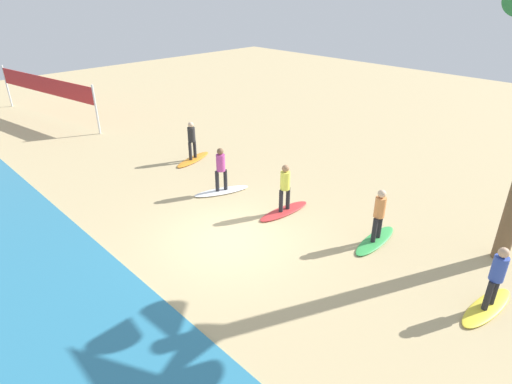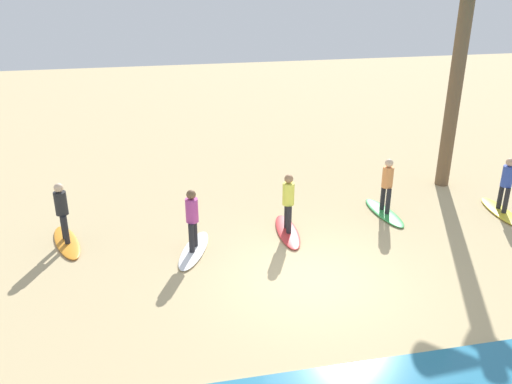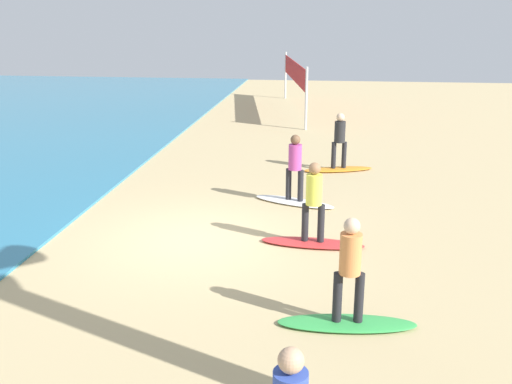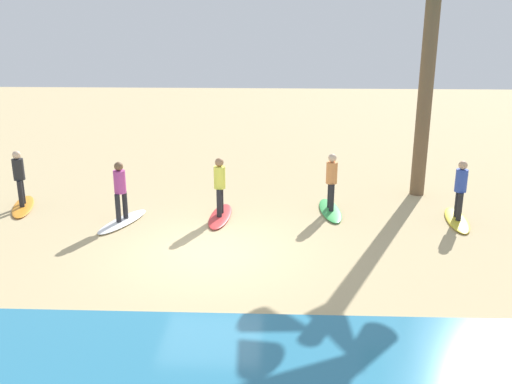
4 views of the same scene
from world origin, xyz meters
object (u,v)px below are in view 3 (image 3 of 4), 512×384
volleyball_net (294,74)px  surfer_red (314,196)px  surfboard_green (347,323)px  surfer_green (350,263)px  surfboard_red (312,243)px  surfboard_white (294,202)px  surfboard_orange (338,169)px  surfer_orange (340,137)px  surfer_white (295,163)px

volleyball_net → surfer_red: bearing=-175.3°
surfboard_green → surfer_red: surfer_red is taller
surfer_green → surfer_red: (3.13, 0.61, 0.00)m
surfboard_red → surfer_red: surfer_red is taller
surfboard_white → volleyball_net: bearing=-65.9°
surfer_green → surfboard_white: bearing=11.1°
surfer_red → surfboard_orange: 6.02m
surfer_green → surfboard_orange: 9.09m
surfboard_white → surfer_orange: 3.59m
surfer_green → surfer_red: size_ratio=1.00×
surfboard_green → surfboard_orange: size_ratio=1.00×
surfer_red → surfboard_orange: surfer_red is taller
surfer_green → surfboard_red: surfer_green is taller
surfboard_white → volleyball_net: 14.09m
surfer_white → surfer_red: bearing=-168.7°
surfer_red → surfer_orange: same height
surfboard_red → surfboard_white: 2.69m
surfboard_white → volleyball_net: (13.96, 0.85, 1.74)m
surfboard_red → surfer_orange: surfer_orange is taller
surfboard_red → surfer_white: surfer_white is taller
surfer_green → surfboard_white: surfer_green is taller
surfer_green → surfer_red: same height
surfer_red → surfboard_white: (2.64, 0.53, -0.99)m
volleyball_net → surfer_white: bearing=-176.5°
surfboard_white → surfboard_orange: (3.26, -1.13, 0.00)m
surfer_white → surfer_orange: (3.26, -1.13, 0.00)m
surfboard_white → surfer_green: bearing=121.7°
surfer_green → surfer_white: same height
surfboard_green → surfer_green: surfer_green is taller
surfer_orange → surfer_green: bearing=-179.9°
surfboard_green → surfer_white: size_ratio=1.28×
surfboard_white → surfboard_orange: size_ratio=1.00×
surfer_orange → surfboard_orange: bearing=90.0°
surfer_red → surfboard_red: bearing=-90.4°
surfboard_orange → surfer_orange: (0.00, -0.00, 0.99)m
surfboard_green → volleyball_net: size_ratio=0.23×
surfboard_orange → surfer_orange: bearing=163.6°
surfer_green → volleyball_net: 19.84m
surfer_white → volleyball_net: (13.96, 0.85, 0.75)m
surfboard_green → surfer_white: surfer_white is taller
surfer_white → surfboard_green: bearing=-168.9°
volleyball_net → surfer_orange: bearing=-169.5°
surfboard_red → surfer_red: size_ratio=1.28×
surfer_white → volleyball_net: 14.01m
surfboard_red → surfboard_orange: same height
surfboard_red → volleyball_net: volleyball_net is taller
surfboard_red → surfer_orange: (5.90, -0.60, 0.99)m
surfboard_green → surfboard_red: same height
surfboard_green → surfer_orange: size_ratio=1.28×
surfboard_green → surfer_white: bearing=-83.2°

